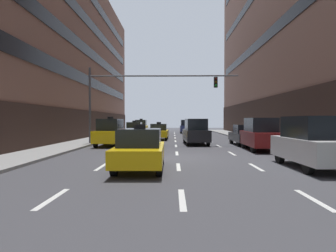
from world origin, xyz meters
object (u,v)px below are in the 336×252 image
Objects in this scene: taxi_driving_1 at (135,129)px; taxi_driving_5 at (141,127)px; car_parked_3 at (245,135)px; pedestrian_0 at (246,128)px; car_driving_6 at (196,132)px; taxi_driving_3 at (159,132)px; car_driving_2 at (186,127)px; car_parked_2 at (260,134)px; car_parked_1 at (312,142)px; traffic_signal_0 at (139,90)px; taxi_driving_0 at (110,132)px; taxi_driving_4 at (140,150)px.

taxi_driving_1 is 1.10× the size of taxi_driving_5.
car_parked_3 is 9.14m from pedestrian_0.
pedestrian_0 is (6.09, 8.40, 0.05)m from car_driving_6.
taxi_driving_3 is at bearing 138.33° from car_parked_3.
taxi_driving_5 reaches higher than taxi_driving_3.
car_driving_2 reaches higher than taxi_driving_3.
taxi_driving_3 is at bearing 124.31° from car_parked_2.
taxi_driving_5 is 20.90m from car_driving_6.
taxi_driving_3 is 0.98× the size of car_parked_1.
car_parked_2 is 9.98m from traffic_signal_0.
taxi_driving_0 reaches higher than car_parked_3.
car_parked_2 is at bearing -81.64° from car_driving_2.
taxi_driving_0 is 1.00× the size of taxi_driving_3.
taxi_driving_1 is 1.07× the size of taxi_driving_3.
taxi_driving_5 reaches higher than car_driving_2.
taxi_driving_3 is 2.63× the size of pedestrian_0.
car_parked_1 is (7.09, -17.39, 0.27)m from taxi_driving_3.
car_parked_3 is at bearing -62.83° from taxi_driving_5.
traffic_signal_0 is at bearing 152.91° from car_parked_2.
pedestrian_0 is at bearing 37.68° from taxi_driving_0.
taxi_driving_4 is 22.42m from pedestrian_0.
taxi_driving_5 is at bearing 117.17° from car_parked_3.
taxi_driving_0 is at bearing 163.31° from car_parked_2.
taxi_driving_4 is at bearing -83.81° from taxi_driving_5.
taxi_driving_1 is at bearing 163.96° from pedestrian_0.
pedestrian_0 is (10.64, 8.64, -3.28)m from traffic_signal_0.
taxi_driving_1 is 1.05× the size of car_driving_6.
taxi_driving_0 is 0.97× the size of car_parked_2.
taxi_driving_1 reaches higher than car_parked_3.
taxi_driving_0 is 4.08m from traffic_signal_0.
taxi_driving_4 is at bearing -89.60° from taxi_driving_3.
taxi_driving_0 is at bearing -106.90° from car_driving_2.
taxi_driving_5 is 26.51m from car_parked_2.
taxi_driving_4 reaches higher than pedestrian_0.
taxi_driving_5 is at bearing 90.33° from taxi_driving_1.
car_parked_2 reaches higher than car_driving_6.
taxi_driving_5 is 33.06m from car_parked_1.
taxi_driving_1 is at bearing -89.67° from taxi_driving_5.
taxi_driving_3 is at bearing -76.60° from taxi_driving_5.
car_parked_2 is at bearing -99.91° from pedestrian_0.
taxi_driving_1 is 1.10× the size of car_driving_2.
car_driving_2 is 25.52m from car_parked_2.
taxi_driving_1 is 19.54m from car_parked_2.
taxi_driving_1 is at bearing 129.72° from car_parked_3.
taxi_driving_5 is 0.95× the size of car_parked_2.
taxi_driving_1 is 25.75m from car_parked_1.
car_driving_6 is 5.65m from traffic_signal_0.
pedestrian_0 is at bearing -42.07° from taxi_driving_5.
traffic_signal_0 reaches higher than taxi_driving_1.
taxi_driving_5 is 0.95× the size of car_parked_1.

